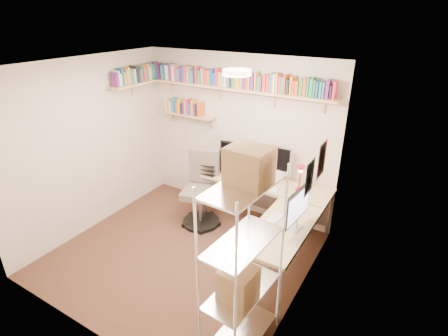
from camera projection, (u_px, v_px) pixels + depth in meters
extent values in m
plane|color=#3F251B|center=(182.00, 254.00, 4.79)|extent=(3.20, 3.20, 0.00)
cube|color=beige|center=(237.00, 136.00, 5.44)|extent=(3.20, 0.04, 2.50)
cube|color=beige|center=(89.00, 147.00, 5.02)|extent=(0.04, 3.00, 2.50)
cube|color=beige|center=(303.00, 205.00, 3.52)|extent=(0.04, 3.00, 2.50)
cube|color=beige|center=(73.00, 232.00, 3.10)|extent=(3.20, 0.04, 2.50)
cube|color=silver|center=(171.00, 66.00, 3.75)|extent=(3.20, 3.00, 0.04)
cube|color=white|center=(322.00, 160.00, 3.83)|extent=(0.01, 0.30, 0.42)
cube|color=silver|center=(310.00, 177.00, 3.54)|extent=(0.01, 0.28, 0.38)
cylinder|color=#FFEAC6|center=(237.00, 72.00, 3.60)|extent=(0.30, 0.30, 0.06)
cube|color=tan|center=(233.00, 88.00, 5.02)|extent=(3.05, 0.25, 0.03)
cube|color=tan|center=(137.00, 83.00, 5.38)|extent=(0.25, 1.00, 0.03)
cube|color=tan|center=(188.00, 115.00, 5.66)|extent=(0.95, 0.20, 0.02)
cube|color=tan|center=(171.00, 84.00, 5.67)|extent=(0.03, 0.20, 0.20)
cube|color=tan|center=(218.00, 90.00, 5.24)|extent=(0.03, 0.20, 0.20)
cube|color=tan|center=(273.00, 97.00, 4.82)|extent=(0.03, 0.20, 0.20)
cube|color=tan|center=(324.00, 103.00, 4.50)|extent=(0.03, 0.20, 0.20)
cube|color=#5E1B68|center=(155.00, 70.00, 5.65)|extent=(0.04, 0.11, 0.25)
cube|color=#1A4E86|center=(158.00, 72.00, 5.63)|extent=(0.03, 0.13, 0.21)
cube|color=#5E1B68|center=(160.00, 71.00, 5.61)|extent=(0.04, 0.13, 0.23)
cube|color=black|center=(162.00, 72.00, 5.59)|extent=(0.04, 0.14, 0.22)
cube|color=teal|center=(164.00, 72.00, 5.57)|extent=(0.03, 0.14, 0.22)
cube|color=#1A4E86|center=(166.00, 72.00, 5.54)|extent=(0.04, 0.11, 0.24)
cube|color=beige|center=(169.00, 72.00, 5.52)|extent=(0.04, 0.15, 0.23)
cube|color=#5E1B68|center=(172.00, 72.00, 5.49)|extent=(0.04, 0.12, 0.25)
cube|color=gray|center=(174.00, 72.00, 5.47)|extent=(0.02, 0.12, 0.25)
cube|color=beige|center=(176.00, 73.00, 5.46)|extent=(0.04, 0.14, 0.22)
cube|color=#D51C47|center=(178.00, 74.00, 5.44)|extent=(0.03, 0.15, 0.21)
cube|color=teal|center=(181.00, 75.00, 5.42)|extent=(0.04, 0.15, 0.19)
cube|color=#5E1B68|center=(183.00, 74.00, 5.39)|extent=(0.02, 0.15, 0.22)
cube|color=#1A4E86|center=(185.00, 74.00, 5.38)|extent=(0.03, 0.13, 0.22)
cube|color=#D51C47|center=(187.00, 74.00, 5.35)|extent=(0.04, 0.13, 0.24)
cube|color=gray|center=(190.00, 74.00, 5.33)|extent=(0.04, 0.13, 0.24)
cube|color=teal|center=(192.00, 76.00, 5.32)|extent=(0.03, 0.11, 0.19)
cube|color=teal|center=(194.00, 76.00, 5.30)|extent=(0.03, 0.13, 0.18)
cube|color=black|center=(196.00, 76.00, 5.28)|extent=(0.03, 0.14, 0.21)
cube|color=#D51C47|center=(198.00, 75.00, 5.25)|extent=(0.03, 0.15, 0.24)
cube|color=#27774A|center=(201.00, 77.00, 5.24)|extent=(0.04, 0.12, 0.20)
cube|color=gray|center=(204.00, 76.00, 5.21)|extent=(0.04, 0.12, 0.23)
cube|color=#D51C47|center=(206.00, 77.00, 5.19)|extent=(0.04, 0.13, 0.22)
cube|color=#C34D17|center=(208.00, 77.00, 5.18)|extent=(0.03, 0.12, 0.20)
cube|color=gold|center=(210.00, 77.00, 5.16)|extent=(0.02, 0.12, 0.21)
cube|color=#1A4E86|center=(213.00, 77.00, 5.14)|extent=(0.04, 0.12, 0.22)
cube|color=#1A4E86|center=(216.00, 79.00, 5.12)|extent=(0.04, 0.14, 0.18)
cube|color=#D51C47|center=(218.00, 77.00, 5.09)|extent=(0.04, 0.13, 0.24)
cube|color=gold|center=(221.00, 79.00, 5.07)|extent=(0.04, 0.12, 0.20)
cube|color=gray|center=(224.00, 79.00, 5.05)|extent=(0.04, 0.14, 0.21)
cube|color=beige|center=(227.00, 79.00, 5.03)|extent=(0.04, 0.12, 0.21)
cube|color=teal|center=(230.00, 81.00, 5.01)|extent=(0.04, 0.11, 0.17)
cube|color=black|center=(232.00, 79.00, 4.98)|extent=(0.03, 0.14, 0.24)
cube|color=#27774A|center=(235.00, 80.00, 4.96)|extent=(0.04, 0.15, 0.20)
cube|color=gold|center=(238.00, 81.00, 4.95)|extent=(0.03, 0.11, 0.20)
cube|color=gold|center=(240.00, 79.00, 4.92)|extent=(0.03, 0.13, 0.24)
cube|color=gray|center=(243.00, 80.00, 4.90)|extent=(0.04, 0.12, 0.22)
cube|color=#5E1B68|center=(246.00, 82.00, 4.89)|extent=(0.03, 0.13, 0.18)
cube|color=#C34D17|center=(248.00, 82.00, 4.87)|extent=(0.03, 0.11, 0.18)
cube|color=gray|center=(250.00, 82.00, 4.85)|extent=(0.03, 0.14, 0.19)
cube|color=#5E1B68|center=(254.00, 81.00, 4.82)|extent=(0.04, 0.14, 0.22)
cube|color=gold|center=(257.00, 81.00, 4.79)|extent=(0.02, 0.13, 0.24)
cube|color=#27774A|center=(260.00, 83.00, 4.78)|extent=(0.04, 0.11, 0.20)
cube|color=#5E1B68|center=(262.00, 83.00, 4.76)|extent=(0.03, 0.14, 0.20)
cube|color=#C34D17|center=(266.00, 83.00, 4.74)|extent=(0.04, 0.13, 0.22)
cube|color=#D51C47|center=(269.00, 83.00, 4.71)|extent=(0.04, 0.11, 0.23)
cube|color=#27774A|center=(273.00, 82.00, 4.69)|extent=(0.04, 0.11, 0.25)
cube|color=beige|center=(276.00, 83.00, 4.66)|extent=(0.03, 0.15, 0.25)
cube|color=gold|center=(278.00, 83.00, 4.65)|extent=(0.03, 0.13, 0.25)
cube|color=#D51C47|center=(281.00, 84.00, 4.63)|extent=(0.03, 0.14, 0.23)
cube|color=#27774A|center=(284.00, 85.00, 4.62)|extent=(0.03, 0.14, 0.22)
cube|color=#C34D17|center=(286.00, 84.00, 4.60)|extent=(0.02, 0.14, 0.25)
cube|color=black|center=(289.00, 86.00, 4.59)|extent=(0.04, 0.13, 0.19)
cube|color=gold|center=(292.00, 85.00, 4.56)|extent=(0.02, 0.13, 0.24)
cube|color=#C34D17|center=(295.00, 87.00, 4.55)|extent=(0.02, 0.14, 0.18)
cube|color=#C34D17|center=(298.00, 88.00, 4.53)|extent=(0.04, 0.15, 0.18)
cube|color=#27774A|center=(302.00, 87.00, 4.50)|extent=(0.04, 0.12, 0.21)
cube|color=#C34D17|center=(306.00, 87.00, 4.47)|extent=(0.04, 0.12, 0.23)
cube|color=#27774A|center=(309.00, 87.00, 4.45)|extent=(0.02, 0.12, 0.24)
cube|color=#27774A|center=(312.00, 87.00, 4.43)|extent=(0.04, 0.14, 0.23)
cube|color=#27774A|center=(315.00, 88.00, 4.42)|extent=(0.02, 0.12, 0.21)
cube|color=#1A4E86|center=(318.00, 89.00, 4.40)|extent=(0.03, 0.14, 0.20)
cube|color=teal|center=(321.00, 90.00, 4.38)|extent=(0.03, 0.13, 0.20)
cube|color=teal|center=(324.00, 90.00, 4.37)|extent=(0.02, 0.12, 0.19)
cube|color=#5E1B68|center=(328.00, 89.00, 4.34)|extent=(0.04, 0.13, 0.23)
cube|color=black|center=(331.00, 92.00, 4.33)|extent=(0.02, 0.11, 0.17)
cube|color=#D51C47|center=(335.00, 90.00, 4.30)|extent=(0.03, 0.11, 0.22)
cube|color=#5E1B68|center=(115.00, 80.00, 5.00)|extent=(0.12, 0.04, 0.20)
cube|color=beige|center=(117.00, 79.00, 5.03)|extent=(0.13, 0.02, 0.22)
cube|color=beige|center=(118.00, 80.00, 5.06)|extent=(0.13, 0.03, 0.18)
cube|color=#1A4E86|center=(120.00, 77.00, 5.07)|extent=(0.13, 0.03, 0.25)
cube|color=gold|center=(123.00, 79.00, 5.12)|extent=(0.12, 0.03, 0.18)
cube|color=gray|center=(125.00, 77.00, 5.15)|extent=(0.14, 0.04, 0.22)
cube|color=gold|center=(127.00, 76.00, 5.18)|extent=(0.12, 0.03, 0.25)
cube|color=#27774A|center=(129.00, 77.00, 5.21)|extent=(0.13, 0.03, 0.21)
cube|color=teal|center=(130.00, 77.00, 5.25)|extent=(0.12, 0.03, 0.18)
cube|color=beige|center=(132.00, 76.00, 5.27)|extent=(0.14, 0.03, 0.21)
cube|color=black|center=(134.00, 74.00, 5.29)|extent=(0.14, 0.03, 0.25)
cube|color=black|center=(136.00, 76.00, 5.33)|extent=(0.14, 0.03, 0.19)
cube|color=#1A4E86|center=(137.00, 76.00, 5.36)|extent=(0.15, 0.02, 0.19)
cube|color=#D51C47|center=(139.00, 75.00, 5.38)|extent=(0.12, 0.03, 0.19)
cube|color=#27774A|center=(140.00, 73.00, 5.40)|extent=(0.11, 0.02, 0.24)
cube|color=#D51C47|center=(141.00, 73.00, 5.42)|extent=(0.14, 0.02, 0.24)
cube|color=gray|center=(143.00, 74.00, 5.46)|extent=(0.11, 0.02, 0.19)
cube|color=#27774A|center=(145.00, 74.00, 5.49)|extent=(0.13, 0.03, 0.17)
cube|color=gold|center=(146.00, 72.00, 5.50)|extent=(0.14, 0.03, 0.24)
cube|color=beige|center=(148.00, 73.00, 5.54)|extent=(0.13, 0.03, 0.20)
cube|color=teal|center=(149.00, 71.00, 5.56)|extent=(0.11, 0.03, 0.24)
cube|color=#27774A|center=(151.00, 71.00, 5.59)|extent=(0.13, 0.04, 0.23)
cube|color=beige|center=(153.00, 72.00, 5.63)|extent=(0.12, 0.03, 0.19)
cube|color=gold|center=(154.00, 71.00, 5.66)|extent=(0.14, 0.04, 0.23)
cube|color=beige|center=(168.00, 104.00, 5.80)|extent=(0.03, 0.11, 0.22)
cube|color=gold|center=(170.00, 105.00, 5.78)|extent=(0.04, 0.12, 0.21)
cube|color=beige|center=(172.00, 106.00, 5.76)|extent=(0.03, 0.15, 0.18)
cube|color=teal|center=(175.00, 105.00, 5.73)|extent=(0.04, 0.14, 0.23)
cube|color=#1A4E86|center=(177.00, 106.00, 5.72)|extent=(0.02, 0.12, 0.19)
cube|color=#C34D17|center=(179.00, 107.00, 5.70)|extent=(0.04, 0.14, 0.18)
cube|color=gold|center=(181.00, 106.00, 5.67)|extent=(0.03, 0.15, 0.23)
cube|color=black|center=(183.00, 108.00, 5.66)|extent=(0.04, 0.15, 0.17)
cube|color=#5E1B68|center=(185.00, 107.00, 5.63)|extent=(0.03, 0.13, 0.21)
cube|color=gray|center=(187.00, 107.00, 5.61)|extent=(0.04, 0.13, 0.22)
cube|color=#D51C47|center=(189.00, 107.00, 5.59)|extent=(0.03, 0.14, 0.25)
cube|color=#1A4E86|center=(192.00, 109.00, 5.58)|extent=(0.04, 0.14, 0.18)
cube|color=gold|center=(194.00, 107.00, 5.54)|extent=(0.03, 0.14, 0.25)
cube|color=#5E1B68|center=(196.00, 109.00, 5.54)|extent=(0.03, 0.12, 0.19)
cube|color=black|center=(198.00, 110.00, 5.52)|extent=(0.03, 0.13, 0.18)
cube|color=#C34D17|center=(201.00, 109.00, 5.49)|extent=(0.03, 0.15, 0.22)
cube|color=beige|center=(266.00, 183.00, 5.13)|extent=(1.92, 0.61, 0.04)
cube|color=beige|center=(282.00, 229.00, 4.06)|extent=(0.61, 1.31, 0.04)
cylinder|color=gray|center=(205.00, 197.00, 5.52)|extent=(0.04, 0.04, 0.71)
cylinder|color=gray|center=(222.00, 184.00, 5.91)|extent=(0.04, 0.04, 0.71)
cylinder|color=gray|center=(329.00, 214.00, 5.06)|extent=(0.04, 0.04, 0.71)
cylinder|color=gray|center=(237.00, 277.00, 3.86)|extent=(0.04, 0.04, 0.71)
cylinder|color=gray|center=(280.00, 295.00, 3.62)|extent=(0.04, 0.04, 0.71)
cube|color=gray|center=(272.00, 195.00, 5.47)|extent=(1.82, 0.02, 0.56)
cube|color=silver|center=(274.00, 159.00, 5.06)|extent=(0.56, 0.03, 0.42)
cube|color=black|center=(273.00, 159.00, 5.04)|extent=(0.50, 0.00, 0.37)
cube|color=black|center=(234.00, 153.00, 5.38)|extent=(0.44, 0.03, 0.34)
cube|color=black|center=(297.00, 205.00, 3.90)|extent=(0.03, 0.59, 0.38)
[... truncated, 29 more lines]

